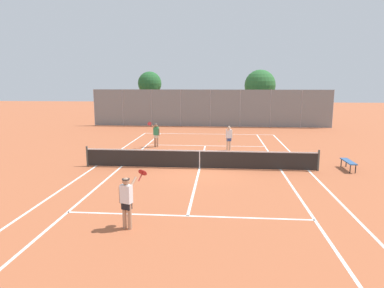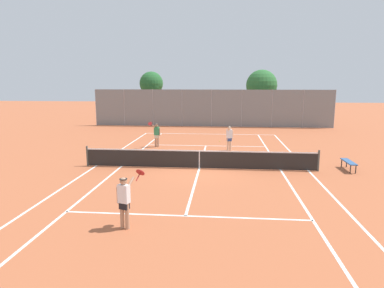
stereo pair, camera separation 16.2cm
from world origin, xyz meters
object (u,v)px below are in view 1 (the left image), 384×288
Objects in this scene: player_far_left at (156,134)px; loose_tennis_ball_0 at (219,141)px; tree_behind_left at (150,84)px; tennis_net at (200,159)px; loose_tennis_ball_1 at (138,155)px; tree_behind_right at (260,86)px; player_far_right at (229,137)px; courtside_bench at (348,162)px; player_near_side at (127,199)px.

player_far_left is 5.06m from loose_tennis_ball_0.
tennis_net is at bearing -71.88° from tree_behind_left.
tree_behind_left reaches higher than loose_tennis_ball_1.
tree_behind_right is (11.92, -0.62, -0.19)m from tree_behind_left.
tennis_net is 8.30m from loose_tennis_ball_0.
player_far_right is at bearing -78.98° from loose_tennis_ball_0.
loose_tennis_ball_0 is 0.04× the size of courtside_bench.
loose_tennis_ball_0 is 15.32m from tree_behind_left.
loose_tennis_ball_0 is at bearing 129.80° from courtside_bench.
player_far_right is 3.53m from loose_tennis_ball_0.
tree_behind_left is 11.94m from tree_behind_right.
player_near_side is at bearing -77.89° from loose_tennis_ball_1.
loose_tennis_ball_1 is (-5.51, -2.18, -0.88)m from player_far_right.
player_far_left reaches higher than tennis_net.
tree_behind_right reaches higher than tennis_net.
tennis_net reaches higher than loose_tennis_ball_1.
loose_tennis_ball_1 is 20.05m from tree_behind_right.
player_near_side and player_far_left have the same top height.
player_far_right is at bearing 71.81° from tennis_net.
tree_behind_left is (-14.33, 20.45, 3.75)m from courtside_bench.
courtside_bench is (7.52, 0.33, -0.10)m from tennis_net.
courtside_bench is at bearing -26.25° from player_far_left.
loose_tennis_ball_0 is at bearing 48.73° from loose_tennis_ball_1.
tree_behind_left is (-7.75, 12.55, 4.13)m from loose_tennis_ball_0.
courtside_bench is (6.58, -7.90, 0.38)m from loose_tennis_ball_0.
player_near_side is at bearing -139.65° from courtside_bench.
tree_behind_left is at bearing 125.01° from courtside_bench.
loose_tennis_ball_0 is 0.01× the size of tree_behind_right.
player_far_left is 0.31× the size of tree_behind_right.
player_near_side is 0.31× the size of tree_behind_right.
player_near_side is 28.67m from tree_behind_right.
player_far_left is 26.88× the size of loose_tennis_ball_1.
loose_tennis_ball_1 is at bearing 102.11° from player_near_side.
player_near_side reaches higher than loose_tennis_ball_1.
tree_behind_left is at bearing 102.92° from player_far_left.
tennis_net is at bearing -104.25° from tree_behind_right.
tree_behind_left is (-3.46, 15.09, 3.23)m from player_far_left.
player_far_left reaches higher than loose_tennis_ball_0.
player_near_side is 16.00m from loose_tennis_ball_0.
loose_tennis_ball_0 is (2.67, 15.75, -0.89)m from player_near_side.
tennis_net is at bearing -59.59° from player_far_left.
loose_tennis_ball_0 is 13.24m from tree_behind_right.
tree_behind_right reaches higher than loose_tennis_ball_1.
tree_behind_left is (-5.08, 28.30, 3.23)m from player_near_side.
player_far_right is 5.99m from loose_tennis_ball_1.
courtside_bench is at bearing 40.35° from player_near_side.
player_far_left is (-3.34, 5.69, 0.42)m from tennis_net.
courtside_bench is 0.26× the size of tree_behind_right.
tree_behind_right reaches higher than player_far_right.
tree_behind_right is (6.84, 27.68, 3.04)m from player_near_side.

